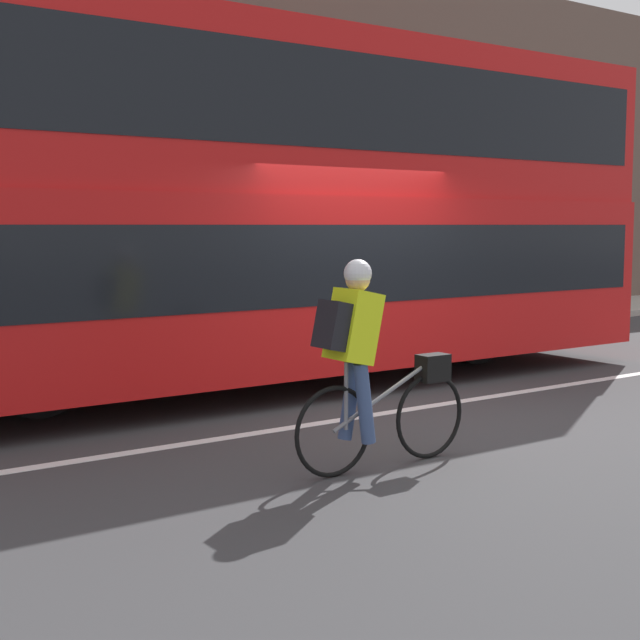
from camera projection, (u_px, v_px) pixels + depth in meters
name	position (u px, v px, depth m)	size (l,w,h in m)	color
ground_plane	(402.00, 412.00, 9.06)	(80.00, 80.00, 0.00)	#38383A
road_center_line	(399.00, 411.00, 9.10)	(50.00, 0.14, 0.01)	silver
sidewalk_curb	(160.00, 344.00, 13.77)	(60.00, 2.45, 0.12)	#A8A399
building_facade	(120.00, 127.00, 14.52)	(60.00, 0.30, 6.96)	brown
bus	(289.00, 198.00, 10.34)	(9.65, 2.43, 4.00)	black
cyclist_on_bike	(366.00, 358.00, 6.81)	(1.66, 0.32, 1.64)	black
street_sign_post	(375.00, 240.00, 15.86)	(0.36, 0.09, 2.71)	#59595B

